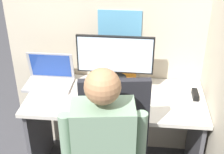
% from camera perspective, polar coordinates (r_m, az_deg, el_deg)
% --- Properties ---
extents(cubicle_panel_back, '(1.84, 0.05, 1.58)m').
position_cam_1_polar(cubicle_panel_back, '(2.63, 1.37, 1.23)').
color(cubicle_panel_back, '#B7AD99').
rests_on(cubicle_panel_back, ground).
extents(cubicle_panel_right, '(0.04, 1.24, 1.58)m').
position_cam_1_polar(cubicle_panel_right, '(2.34, 17.78, -4.20)').
color(cubicle_panel_right, '#B7AD99').
rests_on(cubicle_panel_right, ground).
extents(desk, '(1.34, 0.62, 0.75)m').
position_cam_1_polar(desk, '(2.48, 0.66, -7.29)').
color(desk, beige).
rests_on(desk, ground).
extents(paper_box, '(0.32, 0.25, 0.09)m').
position_cam_1_polar(paper_box, '(2.44, 0.53, -1.20)').
color(paper_box, orange).
rests_on(paper_box, desk).
extents(monitor, '(0.58, 0.18, 0.35)m').
position_cam_1_polar(monitor, '(2.34, 0.56, 3.74)').
color(monitor, black).
rests_on(monitor, paper_box).
extents(laptop, '(0.37, 0.24, 0.25)m').
position_cam_1_polar(laptop, '(2.55, -11.36, -0.31)').
color(laptop, '#99999E').
rests_on(laptop, desk).
extents(mouse, '(0.06, 0.05, 0.04)m').
position_cam_1_polar(mouse, '(2.31, -6.32, -4.03)').
color(mouse, black).
rests_on(mouse, desk).
extents(stapler, '(0.04, 0.13, 0.04)m').
position_cam_1_polar(stapler, '(2.43, 14.96, -3.12)').
color(stapler, black).
rests_on(stapler, desk).
extents(carrot_toy, '(0.05, 0.13, 0.05)m').
position_cam_1_polar(carrot_toy, '(2.23, -1.34, -5.10)').
color(carrot_toy, orange).
rests_on(carrot_toy, desk).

